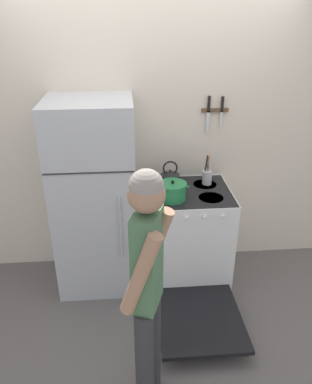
% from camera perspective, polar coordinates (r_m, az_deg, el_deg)
% --- Properties ---
extents(ground_plane, '(14.00, 14.00, 0.00)m').
position_cam_1_polar(ground_plane, '(4.02, -0.51, -9.71)').
color(ground_plane, '#5B5654').
extents(wall_back, '(10.00, 0.06, 2.55)m').
position_cam_1_polar(wall_back, '(3.46, -0.63, 7.91)').
color(wall_back, beige).
rests_on(wall_back, ground_plane).
extents(refrigerator, '(0.70, 0.64, 1.73)m').
position_cam_1_polar(refrigerator, '(3.31, -9.26, -1.04)').
color(refrigerator, '#B7BABF').
rests_on(refrigerator, ground_plane).
extents(stove_range, '(0.74, 1.40, 0.92)m').
position_cam_1_polar(stove_range, '(3.49, 4.88, -6.98)').
color(stove_range, white).
rests_on(stove_range, ground_plane).
extents(dutch_oven_pot, '(0.28, 0.24, 0.17)m').
position_cam_1_polar(dutch_oven_pot, '(3.12, 2.52, 0.14)').
color(dutch_oven_pot, '#237A42').
rests_on(dutch_oven_pot, stove_range).
extents(tea_kettle, '(0.21, 0.17, 0.24)m').
position_cam_1_polar(tea_kettle, '(3.36, 2.19, 2.13)').
color(tea_kettle, black).
rests_on(tea_kettle, stove_range).
extents(utensil_jar, '(0.09, 0.09, 0.28)m').
position_cam_1_polar(utensil_jar, '(3.42, 7.78, 2.38)').
color(utensil_jar, '#B7BABF').
rests_on(utensil_jar, stove_range).
extents(person, '(0.34, 0.40, 1.66)m').
position_cam_1_polar(person, '(2.20, -1.30, -14.01)').
color(person, '#2D2D30').
rests_on(person, ground_plane).
extents(wall_knife_strip, '(0.24, 0.03, 0.33)m').
position_cam_1_polar(wall_knife_strip, '(3.42, 8.96, 12.33)').
color(wall_knife_strip, brown).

